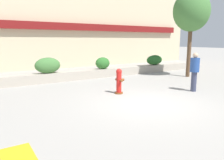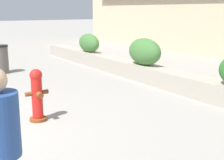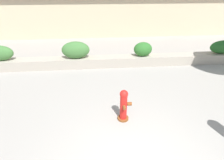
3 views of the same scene
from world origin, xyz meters
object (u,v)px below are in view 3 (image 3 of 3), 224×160
object	(u,v)px
hedge_bush_1	(76,50)
hedge_bush_2	(143,49)
hedge_bush_3	(223,47)
fire_hydrant	(124,105)

from	to	relation	value
hedge_bush_1	hedge_bush_2	world-z (taller)	hedge_bush_1
hedge_bush_3	fire_hydrant	bearing A→B (deg)	-144.91
hedge_bush_3	hedge_bush_2	bearing A→B (deg)	180.00
fire_hydrant	hedge_bush_1	bearing A→B (deg)	113.28
hedge_bush_2	fire_hydrant	xyz separation A→B (m)	(-1.62, -4.21, -0.31)
hedge_bush_1	fire_hydrant	world-z (taller)	hedge_bush_1
hedge_bush_1	fire_hydrant	size ratio (longest dim) A/B	1.28
fire_hydrant	hedge_bush_2	bearing A→B (deg)	68.97
fire_hydrant	hedge_bush_3	bearing A→B (deg)	35.09
hedge_bush_2	hedge_bush_1	bearing A→B (deg)	180.00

